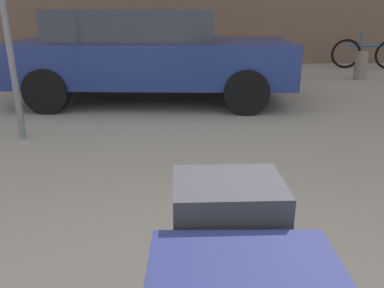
% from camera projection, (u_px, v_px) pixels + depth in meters
% --- Properties ---
extents(suitcase_charcoal_rear_left, '(0.34, 0.27, 0.58)m').
position_uv_depth(suitcase_charcoal_rear_left, '(226.00, 260.00, 1.28)').
color(suitcase_charcoal_rear_left, '#2D2D33').
rests_on(suitcase_charcoal_rear_left, luggage_cart).
extents(parked_car, '(4.41, 2.14, 1.42)m').
position_uv_depth(parked_car, '(148.00, 53.00, 6.09)').
color(parked_car, navy).
rests_on(parked_car, ground_plane).
extents(bicycle_leaning, '(1.73, 0.47, 0.96)m').
position_uv_depth(bicycle_leaning, '(368.00, 54.00, 9.61)').
color(bicycle_leaning, black).
rests_on(bicycle_leaning, ground_plane).
extents(bollard_kerb_near, '(0.24, 0.24, 0.58)m').
position_uv_depth(bollard_kerb_near, '(296.00, 66.00, 8.09)').
color(bollard_kerb_near, '#72665B').
rests_on(bollard_kerb_near, ground_plane).
extents(bollard_kerb_mid, '(0.24, 0.24, 0.58)m').
position_uv_depth(bollard_kerb_mid, '(361.00, 66.00, 8.14)').
color(bollard_kerb_mid, '#72665B').
rests_on(bollard_kerb_mid, ground_plane).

